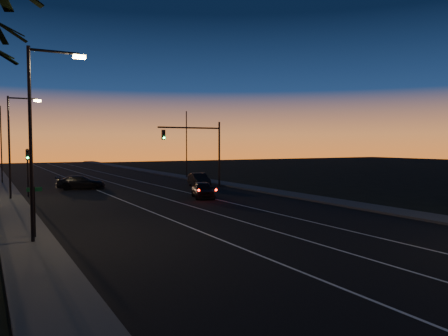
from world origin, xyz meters
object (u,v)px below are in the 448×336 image
lead_car (203,190)px  cross_car (81,183)px  signal_mast (200,142)px  right_car (199,180)px

lead_car → cross_car: size_ratio=0.95×
signal_mast → lead_car: (-3.64, -8.15, -4.07)m
signal_mast → cross_car: signal_mast is taller
lead_car → right_car: right_car is taller
signal_mast → cross_car: size_ratio=1.39×
signal_mast → right_car: (0.32, 0.83, -4.05)m
lead_car → right_car: bearing=66.2°
lead_car → cross_car: (-7.72, 12.34, -0.01)m
signal_mast → lead_car: 9.81m
lead_car → right_car: size_ratio=1.05×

